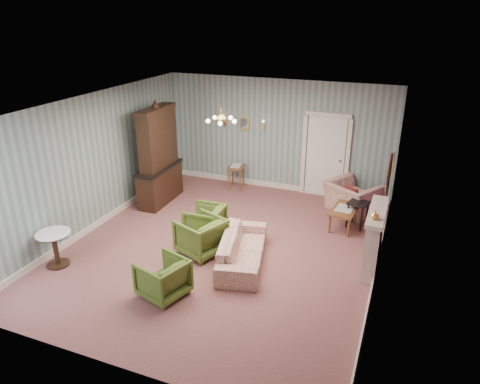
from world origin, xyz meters
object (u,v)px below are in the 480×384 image
at_px(dresser, 158,153).
at_px(coffee_table, 344,218).
at_px(olive_chair_b, 201,234).
at_px(sofa_chintz, 243,244).
at_px(pedestal_table, 56,249).
at_px(olive_chair_a, 163,276).
at_px(side_table_black, 357,215).
at_px(wingback_chair, 353,192).
at_px(fireplace, 374,238).
at_px(olive_chair_c, 205,220).

relative_size(dresser, coffee_table, 2.76).
xyz_separation_m(olive_chair_b, dresser, (-2.07, 1.92, 0.85)).
height_order(sofa_chintz, pedestal_table, sofa_chintz).
bearing_deg(olive_chair_a, sofa_chintz, 167.13).
xyz_separation_m(dresser, pedestal_table, (-0.25, -3.34, -0.92)).
relative_size(sofa_chintz, side_table_black, 3.23).
height_order(olive_chair_a, wingback_chair, wingback_chair).
height_order(olive_chair_a, sofa_chintz, sofa_chintz).
xyz_separation_m(wingback_chair, pedestal_table, (-4.80, -4.46, -0.15)).
bearing_deg(dresser, olive_chair_b, -44.53).
distance_m(sofa_chintz, side_table_black, 2.93).
bearing_deg(wingback_chair, sofa_chintz, 94.81).
height_order(fireplace, side_table_black, fireplace).
bearing_deg(olive_chair_c, olive_chair_b, 17.55).
xyz_separation_m(wingback_chair, dresser, (-4.55, -1.12, 0.76)).
xyz_separation_m(olive_chair_b, coffee_table, (2.44, 2.14, -0.18)).
relative_size(olive_chair_b, sofa_chintz, 0.42).
distance_m(olive_chair_c, side_table_black, 3.35).
bearing_deg(olive_chair_b, side_table_black, 151.49).
bearing_deg(olive_chair_a, dresser, -131.13).
relative_size(wingback_chair, side_table_black, 1.89).
height_order(olive_chair_c, sofa_chintz, sofa_chintz).
bearing_deg(pedestal_table, fireplace, 21.41).
height_order(olive_chair_c, fireplace, fireplace).
bearing_deg(olive_chair_a, olive_chair_b, -161.43).
height_order(wingback_chair, coffee_table, wingback_chair).
xyz_separation_m(olive_chair_a, pedestal_table, (-2.35, 0.08, -0.03)).
bearing_deg(side_table_black, olive_chair_b, -139.95).
relative_size(olive_chair_b, pedestal_table, 1.19).
bearing_deg(dresser, side_table_black, 2.57).
distance_m(olive_chair_a, fireplace, 3.88).
distance_m(olive_chair_a, olive_chair_c, 2.17).
bearing_deg(coffee_table, olive_chair_b, -138.73).
distance_m(olive_chair_a, sofa_chintz, 1.70).
distance_m(wingback_chair, pedestal_table, 6.55).
bearing_deg(side_table_black, pedestal_table, -143.69).
bearing_deg(coffee_table, olive_chair_a, -123.47).
relative_size(fireplace, pedestal_table, 2.04).
xyz_separation_m(olive_chair_a, fireplace, (3.16, 2.24, 0.21)).
relative_size(olive_chair_b, wingback_chair, 0.72).
bearing_deg(olive_chair_a, wingback_chair, 168.98).
bearing_deg(coffee_table, olive_chair_c, -150.93).
height_order(dresser, fireplace, dresser).
distance_m(olive_chair_a, dresser, 4.11).
bearing_deg(pedestal_table, coffee_table, 36.80).
xyz_separation_m(olive_chair_c, sofa_chintz, (1.12, -0.68, 0.00)).
relative_size(olive_chair_c, wingback_chair, 0.66).
relative_size(fireplace, coffee_table, 1.53).
bearing_deg(wingback_chair, dresser, 46.08).
bearing_deg(sofa_chintz, olive_chair_c, 45.04).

